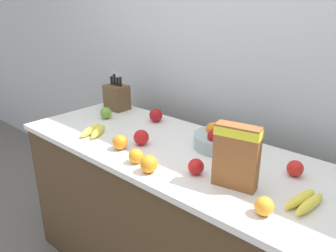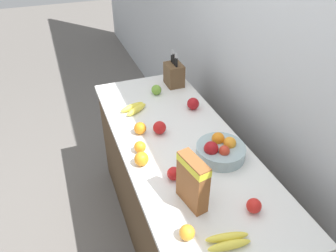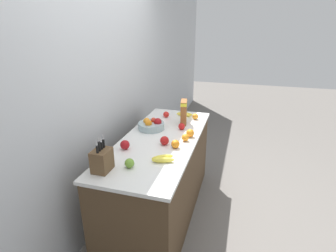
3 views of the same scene
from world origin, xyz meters
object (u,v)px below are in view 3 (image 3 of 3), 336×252
fruit_bowl (151,125)px  orange_mid_left (175,144)px  orange_by_cereal (190,133)px  banana_bunch_right (184,114)px  apple_by_knife_block (129,163)px  orange_back_center (185,138)px  banana_bunch_left (163,159)px  cereal_box (184,111)px  apple_rightmost (165,141)px  knife_block (102,160)px  apple_rear (166,114)px  apple_front (125,145)px  orange_mid_right (195,116)px  apple_leftmost (182,126)px

fruit_bowl → orange_mid_left: fruit_bowl is taller
orange_by_cereal → banana_bunch_right: bearing=17.9°
apple_by_knife_block → orange_back_center: 0.67m
banana_bunch_left → orange_mid_left: 0.26m
cereal_box → fruit_bowl: cereal_box is taller
apple_by_knife_block → apple_rightmost: bearing=-16.4°
knife_block → orange_by_cereal: knife_block is taller
knife_block → apple_by_knife_block: 0.21m
apple_rear → banana_bunch_left: bearing=-164.7°
orange_mid_left → orange_back_center: size_ratio=1.11×
apple_by_knife_block → banana_bunch_right: bearing=-5.6°
orange_by_cereal → orange_back_center: bearing=167.7°
fruit_bowl → orange_by_cereal: 0.44m
apple_front → apple_rear: 0.92m
fruit_bowl → orange_by_cereal: (-0.09, -0.43, -0.01)m
apple_rightmost → orange_mid_left: size_ratio=1.06×
knife_block → orange_mid_left: (0.53, -0.43, -0.05)m
cereal_box → apple_rightmost: (-0.58, 0.04, -0.10)m
banana_bunch_left → orange_by_cereal: orange_by_cereal is taller
apple_front → banana_bunch_right: bearing=-16.1°
orange_mid_right → orange_by_cereal: (-0.52, -0.05, 0.01)m
apple_rightmost → apple_rear: bearing=15.6°
knife_block → apple_by_knife_block: size_ratio=3.72×
cereal_box → orange_mid_right: bearing=-40.4°
knife_block → orange_by_cereal: size_ratio=3.49×
fruit_bowl → orange_by_cereal: fruit_bowl is taller
orange_back_center → banana_bunch_left: bearing=168.8°
fruit_bowl → apple_front: size_ratio=3.31×
apple_front → apple_rightmost: (0.19, -0.31, -0.00)m
fruit_bowl → apple_front: fruit_bowl is taller
banana_bunch_left → orange_mid_right: orange_mid_right is taller
banana_bunch_right → orange_back_center: bearing=-166.4°
apple_rightmost → orange_back_center: apple_rightmost is taller
apple_leftmost → orange_back_center: size_ratio=1.03×
orange_back_center → apple_by_knife_block: bearing=153.4°
apple_by_knife_block → orange_back_center: size_ratio=1.08×
orange_by_cereal → orange_back_center: 0.11m
cereal_box → apple_front: size_ratio=3.18×
apple_front → apple_rear: size_ratio=1.18×
banana_bunch_left → apple_leftmost: bearing=1.2°
knife_block → apple_leftmost: size_ratio=3.92×
banana_bunch_left → banana_bunch_right: size_ratio=0.99×
orange_mid_right → orange_mid_left: size_ratio=0.90×
banana_bunch_left → apple_rear: apple_rear is taller
apple_leftmost → orange_back_center: bearing=-159.4°
apple_leftmost → apple_rightmost: bearing=171.1°
cereal_box → fruit_bowl: (-0.25, 0.29, -0.10)m
banana_bunch_left → apple_leftmost: (0.70, 0.01, 0.01)m
apple_by_knife_block → orange_back_center: apple_by_knife_block is taller
cereal_box → banana_bunch_right: size_ratio=1.30×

